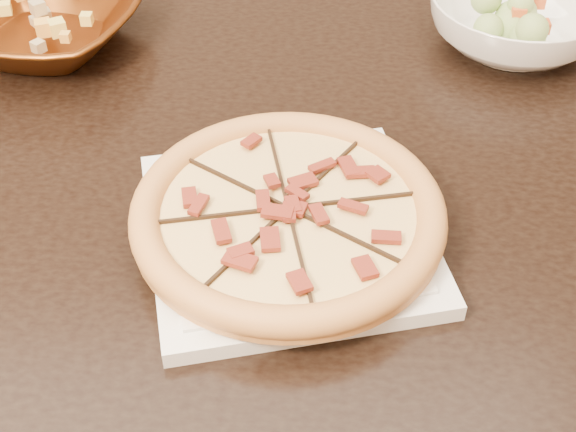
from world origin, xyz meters
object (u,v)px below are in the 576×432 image
Objects in this scene: pizza at (288,213)px; bronze_bowl at (39,21)px; salad_bowl at (516,21)px; plate at (288,230)px; dining_table at (227,197)px.

pizza is 1.13× the size of bronze_bowl.
salad_bowl is at bearing 0.89° from bronze_bowl.
bronze_bowl is at bearing 132.71° from plate.
salad_bowl is at bearing 52.21° from plate.
pizza reaches higher than dining_table.
salad_bowl reaches higher than dining_table.
bronze_bowl is at bearing -179.11° from salad_bowl.
pizza is at bearing 150.00° from plate.
bronze_bowl is at bearing 142.85° from dining_table.
plate is at bearing -47.29° from bronze_bowl.
bronze_bowl reaches higher than pizza.
bronze_bowl is at bearing 132.71° from pizza.
plate reaches higher than dining_table.
dining_table is at bearing -37.15° from bronze_bowl.
plate is 0.47m from salad_bowl.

